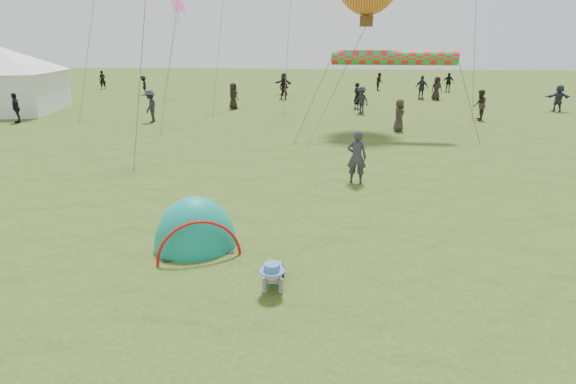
# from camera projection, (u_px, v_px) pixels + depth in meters

# --- Properties ---
(ground) EXTENTS (140.00, 140.00, 0.00)m
(ground) POSITION_uv_depth(u_px,v_px,m) (290.00, 280.00, 8.39)
(ground) COLOR #305010
(crawling_toddler) EXTENTS (0.59, 0.82, 0.62)m
(crawling_toddler) POSITION_uv_depth(u_px,v_px,m) (273.00, 273.00, 8.03)
(crawling_toddler) COLOR black
(crawling_toddler) RESTS_ON ground
(popup_tent) EXTENTS (2.20, 2.04, 2.29)m
(popup_tent) POSITION_uv_depth(u_px,v_px,m) (196.00, 247.00, 9.76)
(popup_tent) COLOR #008590
(popup_tent) RESTS_ON ground
(standing_adult) EXTENTS (0.67, 0.49, 1.67)m
(standing_adult) POSITION_uv_depth(u_px,v_px,m) (357.00, 157.00, 13.94)
(standing_adult) COLOR #313037
(standing_adult) RESTS_ON ground
(event_marquee) EXTENTS (7.59, 7.59, 4.35)m
(event_marquee) POSITION_uv_depth(u_px,v_px,m) (1.00, 77.00, 27.84)
(event_marquee) COLOR white
(event_marquee) RESTS_ON ground
(crowd_person_0) EXTENTS (0.71, 0.74, 1.71)m
(crowd_person_0) POSITION_uv_depth(u_px,v_px,m) (357.00, 96.00, 29.62)
(crowd_person_0) COLOR black
(crowd_person_0) RESTS_ON ground
(crowd_person_1) EXTENTS (0.83, 0.96, 1.72)m
(crowd_person_1) POSITION_uv_depth(u_px,v_px,m) (480.00, 105.00, 25.31)
(crowd_person_1) COLOR #312A21
(crowd_person_1) RESTS_ON ground
(crowd_person_2) EXTENTS (1.10, 0.99, 1.80)m
(crowd_person_2) POSITION_uv_depth(u_px,v_px,m) (422.00, 88.00, 34.55)
(crowd_person_2) COLOR #1F2732
(crowd_person_2) RESTS_ON ground
(crowd_person_3) EXTENTS (1.20, 1.19, 1.66)m
(crowd_person_3) POSITION_uv_depth(u_px,v_px,m) (361.00, 100.00, 27.67)
(crowd_person_3) COLOR black
(crowd_person_3) RESTS_ON ground
(crowd_person_4) EXTENTS (0.79, 0.97, 1.71)m
(crowd_person_4) POSITION_uv_depth(u_px,v_px,m) (233.00, 96.00, 29.62)
(crowd_person_4) COLOR black
(crowd_person_4) RESTS_ON ground
(crowd_person_5) EXTENTS (1.59, 0.58, 1.69)m
(crowd_person_5) POSITION_uv_depth(u_px,v_px,m) (558.00, 98.00, 28.52)
(crowd_person_5) COLOR #2B3447
(crowd_person_5) RESTS_ON ground
(crowd_person_7) EXTENTS (0.98, 0.87, 1.69)m
(crowd_person_7) POSITION_uv_depth(u_px,v_px,m) (284.00, 89.00, 34.49)
(crowd_person_7) COLOR black
(crowd_person_7) RESTS_ON ground
(crowd_person_8) EXTENTS (1.06, 0.65, 1.69)m
(crowd_person_8) POSITION_uv_depth(u_px,v_px,m) (448.00, 82.00, 39.68)
(crowd_person_8) COLOR black
(crowd_person_8) RESTS_ON ground
(crowd_person_9) EXTENTS (0.72, 1.17, 1.75)m
(crowd_person_9) POSITION_uv_depth(u_px,v_px,m) (151.00, 106.00, 24.76)
(crowd_person_9) COLOR #25242C
(crowd_person_9) RESTS_ON ground
(crowd_person_10) EXTENTS (0.54, 0.79, 1.58)m
(crowd_person_10) POSITION_uv_depth(u_px,v_px,m) (399.00, 115.00, 22.19)
(crowd_person_10) COLOR #322A24
(crowd_person_10) RESTS_ON ground
(crowd_person_11) EXTENTS (1.73, 1.22, 1.80)m
(crowd_person_11) POSITION_uv_depth(u_px,v_px,m) (284.00, 84.00, 37.66)
(crowd_person_11) COLOR black
(crowd_person_11) RESTS_ON ground
(crowd_person_12) EXTENTS (0.71, 0.57, 1.71)m
(crowd_person_12) POSITION_uv_depth(u_px,v_px,m) (103.00, 80.00, 42.37)
(crowd_person_12) COLOR black
(crowd_person_12) RESTS_ON ground
(crowd_person_13) EXTENTS (0.63, 0.79, 1.59)m
(crowd_person_13) POSITION_uv_depth(u_px,v_px,m) (379.00, 82.00, 41.18)
(crowd_person_13) COLOR black
(crowd_person_13) RESTS_ON ground
(crowd_person_14) EXTENTS (0.91, 0.99, 1.62)m
(crowd_person_14) POSITION_uv_depth(u_px,v_px,m) (16.00, 108.00, 24.51)
(crowd_person_14) COLOR black
(crowd_person_14) RESTS_ON ground
(crowd_person_15) EXTENTS (0.96, 1.17, 1.58)m
(crowd_person_15) POSITION_uv_depth(u_px,v_px,m) (144.00, 85.00, 37.59)
(crowd_person_15) COLOR black
(crowd_person_15) RESTS_ON ground
(crowd_person_16) EXTENTS (0.98, 0.77, 1.77)m
(crowd_person_16) POSITION_uv_depth(u_px,v_px,m) (437.00, 88.00, 34.20)
(crowd_person_16) COLOR black
(crowd_person_16) RESTS_ON ground
(rainbow_tube_kite) EXTENTS (5.53, 0.64, 0.64)m
(rainbow_tube_kite) POSITION_uv_depth(u_px,v_px,m) (394.00, 58.00, 19.98)
(rainbow_tube_kite) COLOR red
(diamond_kite_5) EXTENTS (1.07, 1.07, 0.87)m
(diamond_kite_5) POSITION_uv_depth(u_px,v_px,m) (178.00, 6.00, 35.40)
(diamond_kite_5) COLOR pink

